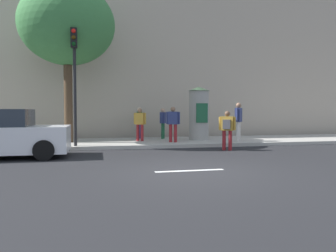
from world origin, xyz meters
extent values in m
plane|color=#232326|center=(0.00, 0.00, 0.00)|extent=(80.00, 80.00, 0.00)
cube|color=#B2ADA3|center=(0.00, 7.00, 0.07)|extent=(36.00, 4.00, 0.15)
cube|color=silver|center=(0.00, 0.00, 0.00)|extent=(1.80, 0.16, 0.01)
cube|color=#B7A893|center=(0.00, 12.00, 5.26)|extent=(36.00, 5.00, 10.51)
cylinder|color=black|center=(-3.12, 5.35, 2.05)|extent=(0.12, 0.12, 3.79)
cube|color=black|center=(-3.12, 5.17, 4.32)|extent=(0.24, 0.24, 0.75)
sphere|color=red|center=(-3.12, 5.04, 4.55)|extent=(0.16, 0.16, 0.16)
sphere|color=#3C2906|center=(-3.12, 5.04, 4.31)|extent=(0.16, 0.16, 0.16)
sphere|color=#07330F|center=(-3.12, 5.04, 4.07)|extent=(0.16, 0.16, 0.16)
cylinder|color=#9E9B93|center=(2.48, 7.01, 1.32)|extent=(0.93, 0.93, 2.33)
cone|color=#334C33|center=(2.48, 7.01, 2.58)|extent=(1.03, 1.03, 0.20)
cube|color=#1E5938|center=(2.48, 6.53, 1.43)|extent=(0.56, 0.02, 0.90)
cylinder|color=#4C3826|center=(-3.50, 7.01, 1.84)|extent=(0.37, 0.37, 3.38)
ellipsoid|color=#3D7F42|center=(-3.50, 7.01, 5.27)|extent=(4.10, 4.10, 3.48)
cylinder|color=maroon|center=(2.75, 3.85, 0.39)|extent=(0.14, 0.14, 0.77)
cylinder|color=maroon|center=(2.54, 3.97, 0.39)|extent=(0.14, 0.14, 0.77)
cube|color=#B78C33|center=(2.64, 3.91, 1.04)|extent=(0.53, 0.44, 0.55)
cylinder|color=#B78C33|center=(2.89, 3.77, 1.04)|extent=(0.09, 0.09, 0.52)
cylinder|color=#B78C33|center=(2.40, 4.05, 1.04)|extent=(0.09, 0.09, 0.52)
sphere|color=brown|center=(2.64, 3.91, 1.42)|extent=(0.21, 0.21, 0.21)
cube|color=#4C4C51|center=(2.55, 3.76, 1.02)|extent=(0.32, 0.28, 0.36)
cylinder|color=silver|center=(3.95, 5.82, 0.59)|extent=(0.14, 0.14, 0.89)
cylinder|color=silver|center=(4.08, 5.98, 0.59)|extent=(0.14, 0.14, 0.89)
cube|color=navy|center=(4.02, 5.90, 1.35)|extent=(0.45, 0.48, 0.63)
cylinder|color=navy|center=(3.86, 5.70, 1.35)|extent=(0.09, 0.09, 0.60)
cylinder|color=navy|center=(4.18, 6.10, 1.35)|extent=(0.09, 0.09, 0.60)
sphere|color=#8C664C|center=(4.02, 5.90, 1.79)|extent=(0.24, 0.24, 0.24)
cylinder|color=maroon|center=(-0.27, 6.89, 0.53)|extent=(0.14, 0.14, 0.76)
cylinder|color=maroon|center=(-0.45, 7.01, 0.53)|extent=(0.14, 0.14, 0.76)
cube|color=#B78C33|center=(-0.36, 6.95, 1.18)|extent=(0.49, 0.43, 0.54)
cylinder|color=#B78C33|center=(-0.14, 6.81, 1.18)|extent=(0.09, 0.09, 0.51)
cylinder|color=#B78C33|center=(-0.58, 7.09, 1.18)|extent=(0.09, 0.09, 0.51)
sphere|color=#8C664C|center=(-0.36, 6.95, 1.55)|extent=(0.21, 0.21, 0.21)
cylinder|color=#1E5938|center=(0.88, 7.84, 0.53)|extent=(0.14, 0.14, 0.77)
cylinder|color=#1E5938|center=(0.96, 8.07, 0.53)|extent=(0.14, 0.14, 0.77)
cube|color=navy|center=(0.92, 7.95, 1.19)|extent=(0.39, 0.54, 0.54)
cylinder|color=navy|center=(0.82, 7.68, 1.19)|extent=(0.09, 0.09, 0.52)
cylinder|color=navy|center=(1.02, 8.23, 1.19)|extent=(0.09, 0.09, 0.52)
sphere|color=tan|center=(0.92, 7.95, 1.57)|extent=(0.21, 0.21, 0.21)
cylinder|color=navy|center=(-0.19, 8.33, 0.54)|extent=(0.14, 0.14, 0.79)
cylinder|color=navy|center=(-0.18, 8.54, 0.54)|extent=(0.14, 0.14, 0.79)
cube|color=#1E5938|center=(-0.19, 8.43, 1.22)|extent=(0.26, 0.44, 0.56)
cylinder|color=#1E5938|center=(-0.20, 8.17, 1.22)|extent=(0.09, 0.09, 0.53)
cylinder|color=#1E5938|center=(-0.17, 8.69, 1.22)|extent=(0.09, 0.09, 0.53)
sphere|color=beige|center=(-0.19, 8.43, 1.61)|extent=(0.21, 0.21, 0.21)
cylinder|color=maroon|center=(1.09, 6.02, 0.54)|extent=(0.14, 0.14, 0.79)
cylinder|color=maroon|center=(0.89, 6.10, 0.54)|extent=(0.14, 0.14, 0.79)
cube|color=navy|center=(0.99, 6.06, 1.22)|extent=(0.50, 0.39, 0.56)
cylinder|color=navy|center=(1.24, 5.96, 1.22)|extent=(0.09, 0.09, 0.53)
cylinder|color=navy|center=(0.75, 6.16, 1.22)|extent=(0.09, 0.09, 0.53)
sphere|color=#8C664C|center=(0.99, 6.06, 1.61)|extent=(0.21, 0.21, 0.21)
cylinder|color=black|center=(-3.89, 2.60, 0.32)|extent=(0.64, 0.22, 0.64)
cylinder|color=black|center=(-3.88, 4.39, 0.32)|extent=(0.64, 0.22, 0.64)
camera|label=1|loc=(-2.32, -7.95, 1.52)|focal=35.00mm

